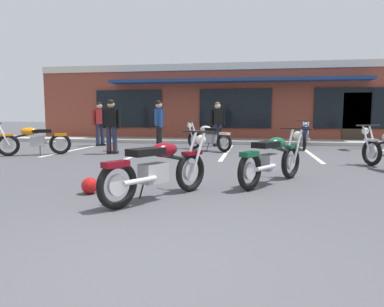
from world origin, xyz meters
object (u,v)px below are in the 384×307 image
(motorcycle_blue_standard, at_px, (208,137))
(traffic_cone, at_px, (110,143))
(motorcycle_red_sportbike, at_px, (273,158))
(motorcycle_black_cruiser, at_px, (34,140))
(person_in_shorts_foreground, at_px, (111,123))
(person_in_black_shirt, at_px, (100,121))
(motorcycle_foreground_classic, at_px, (159,168))
(person_by_back_row, at_px, (159,122))
(helmet_on_pavement, at_px, (90,186))
(motorcycle_orange_scrambler, at_px, (305,135))
(person_near_building, at_px, (217,121))

(motorcycle_blue_standard, xyz_separation_m, traffic_cone, (-3.19, -0.76, -0.20))
(motorcycle_red_sportbike, relative_size, motorcycle_black_cruiser, 0.99)
(person_in_shorts_foreground, bearing_deg, person_in_black_shirt, 121.00)
(motorcycle_foreground_classic, bearing_deg, person_by_back_row, 105.06)
(person_by_back_row, bearing_deg, motorcycle_red_sportbike, -55.72)
(motorcycle_red_sportbike, relative_size, helmet_on_pavement, 7.16)
(motorcycle_red_sportbike, relative_size, motorcycle_blue_standard, 1.06)
(traffic_cone, bearing_deg, helmet_on_pavement, -70.02)
(motorcycle_orange_scrambler, height_order, person_near_building, person_near_building)
(motorcycle_foreground_classic, distance_m, person_in_shorts_foreground, 6.24)
(motorcycle_orange_scrambler, relative_size, helmet_on_pavement, 8.09)
(person_by_back_row, xyz_separation_m, person_near_building, (1.73, 2.03, 0.00))
(motorcycle_black_cruiser, height_order, person_by_back_row, person_by_back_row)
(motorcycle_foreground_classic, bearing_deg, motorcycle_red_sportbike, 40.99)
(person_in_black_shirt, xyz_separation_m, helmet_on_pavement, (3.34, -7.85, -0.82))
(person_in_black_shirt, height_order, person_near_building, same)
(motorcycle_red_sportbike, xyz_separation_m, person_in_shorts_foreground, (-4.68, 3.99, 0.49))
(motorcycle_red_sportbike, distance_m, motorcycle_blue_standard, 5.80)
(motorcycle_foreground_classic, distance_m, person_by_back_row, 6.80)
(motorcycle_black_cruiser, distance_m, motorcycle_orange_scrambler, 9.02)
(person_by_back_row, bearing_deg, motorcycle_blue_standard, 14.74)
(person_by_back_row, bearing_deg, person_near_building, 49.56)
(motorcycle_orange_scrambler, height_order, person_in_shorts_foreground, person_in_shorts_foreground)
(motorcycle_foreground_classic, relative_size, traffic_cone, 3.52)
(motorcycle_orange_scrambler, distance_m, person_near_building, 3.22)
(motorcycle_red_sportbike, height_order, helmet_on_pavement, motorcycle_red_sportbike)
(motorcycle_black_cruiser, bearing_deg, helmet_on_pavement, -48.94)
(traffic_cone, bearing_deg, motorcycle_black_cruiser, -140.03)
(person_in_black_shirt, distance_m, helmet_on_pavement, 8.57)
(motorcycle_black_cruiser, xyz_separation_m, motorcycle_orange_scrambler, (8.28, 3.59, 0.00))
(person_in_shorts_foreground, distance_m, traffic_cone, 1.09)
(person_by_back_row, bearing_deg, person_in_black_shirt, 152.12)
(motorcycle_orange_scrambler, xyz_separation_m, person_in_shorts_foreground, (-6.12, -2.84, 0.49))
(motorcycle_red_sportbike, xyz_separation_m, person_by_back_row, (-3.46, 5.07, 0.49))
(motorcycle_blue_standard, distance_m, person_in_black_shirt, 4.47)
(person_in_shorts_foreground, bearing_deg, person_near_building, 46.58)
(motorcycle_black_cruiser, height_order, traffic_cone, motorcycle_black_cruiser)
(person_in_black_shirt, bearing_deg, motorcycle_red_sportbike, -46.46)
(person_in_black_shirt, relative_size, person_in_shorts_foreground, 1.00)
(person_in_shorts_foreground, relative_size, person_by_back_row, 1.00)
(motorcycle_black_cruiser, xyz_separation_m, motorcycle_blue_standard, (4.96, 2.25, 0.00))
(motorcycle_black_cruiser, distance_m, person_near_building, 6.42)
(motorcycle_foreground_classic, xyz_separation_m, person_by_back_row, (-1.76, 6.55, 0.49))
(motorcycle_foreground_classic, relative_size, person_by_back_row, 1.11)
(motorcycle_black_cruiser, distance_m, person_in_shorts_foreground, 2.34)
(motorcycle_foreground_classic, bearing_deg, person_in_shorts_foreground, 118.60)
(person_by_back_row, relative_size, traffic_cone, 3.16)
(person_in_black_shirt, relative_size, helmet_on_pavement, 6.44)
(person_in_shorts_foreground, height_order, traffic_cone, person_in_shorts_foreground)
(motorcycle_red_sportbike, distance_m, motorcycle_orange_scrambler, 6.98)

